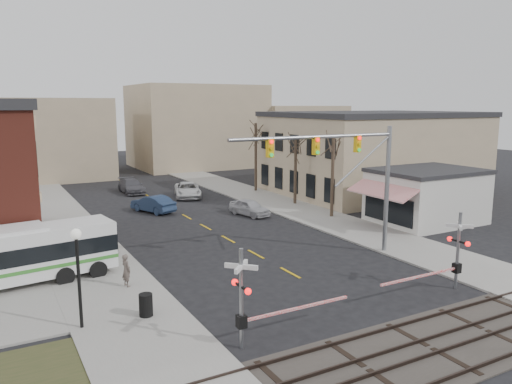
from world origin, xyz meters
TOP-DOWN VIEW (x-y plane):
  - ground at (0.00, 0.00)m, footprint 160.00×160.00m
  - sidewalk_west at (-9.50, 20.00)m, footprint 5.00×60.00m
  - sidewalk_east at (9.50, 20.00)m, footprint 5.00×60.00m
  - ballast_strip at (0.00, -8.00)m, footprint 160.00×5.00m
  - rail_tracks at (0.00, -8.00)m, footprint 160.00×3.91m
  - tan_building at (22.00, 20.00)m, footprint 20.30×15.30m
  - awning_shop at (15.97, 7.00)m, footprint 9.74×6.20m
  - tree_east_a at (10.50, 12.00)m, footprint 0.28×0.28m
  - tree_east_b at (10.80, 18.00)m, footprint 0.28×0.28m
  - tree_east_c at (11.00, 26.00)m, footprint 0.28×0.28m
  - traffic_signal_mast at (4.44, 2.50)m, footprint 11.11×0.30m
  - rr_crossing_west at (-5.94, -4.44)m, footprint 5.60×1.36m
  - rr_crossing_east at (5.69, -4.10)m, footprint 5.60×1.36m
  - street_lamp at (-11.50, 0.20)m, footprint 0.44×0.44m
  - trash_bin at (-8.80, 0.01)m, footprint 0.60×0.60m
  - car_a at (4.90, 15.98)m, footprint 2.52×4.31m
  - car_b at (-1.88, 21.18)m, footprint 3.11×4.76m
  - car_c at (3.34, 26.38)m, footprint 3.96×5.84m
  - car_d at (-0.96, 31.58)m, footprint 2.12×5.06m
  - pedestrian_near at (-8.60, 4.07)m, footprint 0.55×0.70m
  - pedestrian_far at (-10.98, 8.48)m, footprint 1.01×1.05m

SIDE VIEW (x-z plane):
  - ground at x=0.00m, z-range 0.00..0.00m
  - ballast_strip at x=0.00m, z-range 0.00..0.06m
  - sidewalk_west at x=-9.50m, z-range 0.00..0.12m
  - sidewalk_east at x=9.50m, z-range 0.00..0.12m
  - rail_tracks at x=0.00m, z-range 0.05..0.19m
  - trash_bin at x=-8.80m, z-range 0.12..1.13m
  - car_a at x=4.90m, z-range 0.00..1.38m
  - car_d at x=-0.96m, z-range 0.00..1.46m
  - car_b at x=-1.88m, z-range 0.00..1.48m
  - car_c at x=3.34m, z-range 0.00..1.48m
  - pedestrian_near at x=-8.60m, z-range 0.12..1.81m
  - pedestrian_far at x=-10.98m, z-range 0.12..1.82m
  - rr_crossing_west at x=-5.94m, z-range -0.03..3.97m
  - rr_crossing_east at x=5.69m, z-range -0.03..3.97m
  - awning_shop at x=15.97m, z-range 0.01..4.31m
  - street_lamp at x=-11.50m, z-range 1.04..5.28m
  - tree_east_b at x=10.80m, z-range 0.12..6.42m
  - tree_east_a at x=10.50m, z-range 0.12..6.87m
  - tree_east_c at x=11.00m, z-range 0.12..7.32m
  - tan_building at x=22.00m, z-range 0.01..8.51m
  - traffic_signal_mast at x=4.44m, z-range 1.80..9.80m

